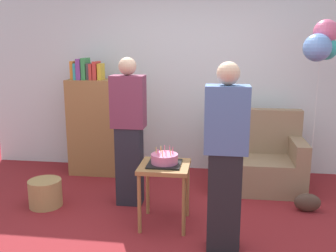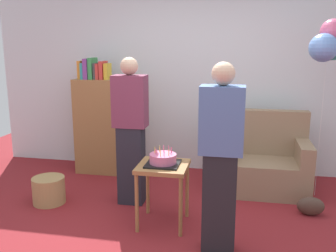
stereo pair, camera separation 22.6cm
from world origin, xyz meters
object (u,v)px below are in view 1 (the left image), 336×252
at_px(couch, 257,161).
at_px(person_holding_cake, 225,158).
at_px(bookshelf, 99,124).
at_px(wicker_basket, 45,193).
at_px(balloon_bunch, 321,44).
at_px(side_table, 165,174).
at_px(birthday_cake, 165,160).
at_px(handbag, 307,202).
at_px(person_blowing_candles, 129,131).

xyz_separation_m(couch, person_holding_cake, (-0.42, -1.52, 0.49)).
xyz_separation_m(bookshelf, wicker_basket, (-0.26, -1.15, -0.54)).
bearing_deg(bookshelf, wicker_basket, -102.76).
height_order(person_holding_cake, balloon_bunch, balloon_bunch).
height_order(person_holding_cake, wicker_basket, person_holding_cake).
bearing_deg(couch, side_table, -131.08).
xyz_separation_m(side_table, person_holding_cake, (0.57, -0.38, 0.31)).
height_order(birthday_cake, handbag, birthday_cake).
relative_size(bookshelf, handbag, 5.65).
bearing_deg(handbag, balloon_bunch, 75.88).
bearing_deg(person_holding_cake, couch, -113.15).
distance_m(couch, wicker_basket, 2.53).
bearing_deg(side_table, person_holding_cake, -33.89).
relative_size(person_holding_cake, handbag, 5.82).
bearing_deg(wicker_basket, handbag, 4.92).
xyz_separation_m(person_blowing_candles, handbag, (1.94, 0.04, -0.73)).
distance_m(couch, birthday_cake, 1.55).
height_order(couch, person_blowing_candles, person_blowing_candles).
bearing_deg(side_table, handbag, 18.38).
distance_m(couch, bookshelf, 2.15).
bearing_deg(bookshelf, person_blowing_candles, -55.37).
relative_size(couch, bookshelf, 0.70).
height_order(couch, wicker_basket, couch).
distance_m(wicker_basket, handbag, 2.86).
distance_m(handbag, balloon_bunch, 1.76).
height_order(side_table, balloon_bunch, balloon_bunch).
bearing_deg(bookshelf, birthday_cake, -51.49).
distance_m(person_holding_cake, balloon_bunch, 1.99).
distance_m(person_blowing_candles, handbag, 2.07).
height_order(couch, side_table, couch).
bearing_deg(person_holding_cake, bookshelf, -54.31).
bearing_deg(birthday_cake, balloon_bunch, 32.62).
xyz_separation_m(side_table, handbag, (1.48, 0.49, -0.43)).
bearing_deg(person_holding_cake, person_blowing_candles, -46.71).
bearing_deg(wicker_basket, bookshelf, 77.24).
distance_m(wicker_basket, balloon_bunch, 3.48).
bearing_deg(bookshelf, handbag, -19.26).
height_order(bookshelf, side_table, bookshelf).
height_order(side_table, person_blowing_candles, person_blowing_candles).
bearing_deg(person_holding_cake, wicker_basket, -25.68).
relative_size(bookshelf, side_table, 2.55).
height_order(couch, balloon_bunch, balloon_bunch).
height_order(side_table, person_holding_cake, person_holding_cake).
distance_m(side_table, person_blowing_candles, 0.71).
bearing_deg(wicker_basket, couch, 20.70).
bearing_deg(person_blowing_candles, handbag, 8.30).
bearing_deg(handbag, wicker_basket, -175.08).
relative_size(handbag, balloon_bunch, 0.14).
distance_m(side_table, handbag, 1.61).
height_order(bookshelf, birthday_cake, bookshelf).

